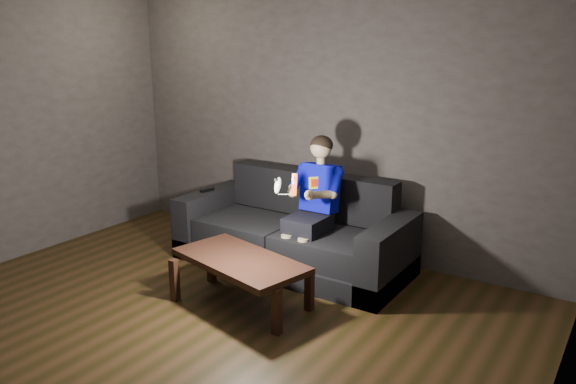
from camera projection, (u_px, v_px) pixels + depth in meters
The scene contains 9 objects.
floor at pixel (154, 348), 4.07m from camera, with size 5.00×5.00×0.00m, color black.
back_wall at pixel (327, 123), 5.74m from camera, with size 5.00×0.04×2.70m, color #36312F.
right_wall at pixel (549, 236), 2.39m from camera, with size 0.04×5.00×2.70m, color #36312F.
sofa at pixel (294, 237), 5.53m from camera, with size 2.29×0.99×0.88m.
child at pixel (314, 195), 5.22m from camera, with size 0.50×0.62×1.24m.
wii_remote_red at pixel (295, 184), 4.73m from camera, with size 0.06×0.08×0.19m.
nunchuk_white at pixel (278, 185), 4.84m from camera, with size 0.08×0.10×0.15m.
wii_remote_black at pixel (207, 190), 5.91m from camera, with size 0.07×0.17×0.03m.
coffee_table at pixel (240, 264), 4.65m from camera, with size 1.26×0.83×0.42m.
Camera 1 is at (2.81, -2.50, 2.15)m, focal length 35.00 mm.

